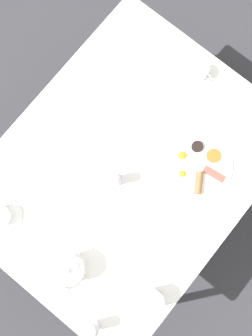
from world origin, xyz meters
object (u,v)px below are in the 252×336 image
Objects in this scene: breakfast_plate at (197,166)px; creamer_jug at (201,71)px; teacup_with_saucer_left at (1,216)px; pepper_grinder at (93,329)px; teapot_near at (70,270)px; spoon_for_tea at (148,221)px; salt_grinder at (117,180)px; water_glass_tall at (153,300)px; napkin_folded at (119,121)px; knife_by_plate at (61,114)px.

breakfast_plate is 0.39m from creamer_jug.
teacup_with_saucer_left reaches higher than breakfast_plate.
teapot_near is at bearing 152.23° from pepper_grinder.
spoon_for_tea is (-0.09, 0.44, -0.06)m from pepper_grinder.
salt_grinder is at bearing 120.43° from pepper_grinder.
teacup_with_saucer_left is 0.48m from salt_grinder.
teacup_with_saucer_left is 1.73× the size of water_glass_tall.
spoon_for_tea is at bearing -35.51° from napkin_folded.
pepper_grinder is at bearing -73.99° from creamer_jug.
breakfast_plate reaches higher than napkin_folded.
napkin_folded reaches higher than knife_by_plate.
breakfast_plate is 2.60× the size of salt_grinder.
water_glass_tall is at bearing -81.57° from teapot_near.
creamer_jug is at bearing 70.12° from napkin_folded.
teapot_near is at bearing -45.48° from knife_by_plate.
spoon_for_tea is (0.46, 0.35, -0.02)m from teacup_with_saucer_left.
teapot_near is at bearing -160.50° from water_glass_tall.
creamer_jug is at bearing 106.01° from pepper_grinder.
breakfast_plate is 2.60× the size of pepper_grinder.
napkin_folded is at bearing -171.99° from breakfast_plate.
breakfast_plate is 1.70× the size of napkin_folded.
water_glass_tall is 0.47× the size of knife_by_plate.
napkin_folded is (-0.36, -0.05, -0.01)m from breakfast_plate.
salt_grinder is 0.76× the size of spoon_for_tea.
pepper_grinder is 0.57× the size of knife_by_plate.
knife_by_plate is (-0.44, 0.45, -0.05)m from teapot_near.
creamer_jug is (-0.23, 0.32, 0.02)m from breakfast_plate.
creamer_jug is 0.82× the size of salt_grinder.
water_glass_tall is 0.62× the size of spoon_for_tea.
creamer_jug is at bearing -5.12° from teapot_near.
water_glass_tall is (0.66, 0.13, 0.02)m from teacup_with_saucer_left.
breakfast_plate is 1.99× the size of spoon_for_tea.
teacup_with_saucer_left is at bearing 170.78° from pepper_grinder.
teapot_near is 1.80× the size of pepper_grinder.
breakfast_plate is at bearing 87.10° from spoon_for_tea.
teapot_near is at bearing -109.27° from spoon_for_tea.
napkin_folded is (-0.44, 0.69, -0.05)m from pepper_grinder.
salt_grinder is 0.26m from napkin_folded.
breakfast_plate is at bearing 17.68° from knife_by_plate.
teacup_with_saucer_left is at bearing -104.31° from creamer_jug.
knife_by_plate is 1.33× the size of spoon_for_tea.
knife_by_plate is (-0.64, 0.55, -0.06)m from pepper_grinder.
teapot_near is (-0.13, -0.63, 0.04)m from breakfast_plate.
breakfast_plate is 1.84× the size of teacup_with_saucer_left.
teapot_near is 0.38m from salt_grinder.
breakfast_plate reaches higher than knife_by_plate.
napkin_folded is at bearing 126.97° from salt_grinder.
teacup_with_saucer_left is 0.67m from water_glass_tall.
salt_grinder is 0.37m from knife_by_plate.
teapot_near reaches higher than salt_grinder.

